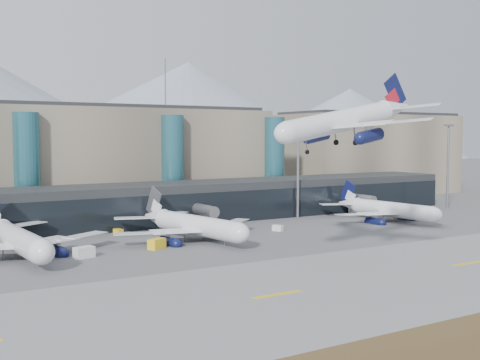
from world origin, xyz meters
name	(u,v)px	position (x,y,z in m)	size (l,w,h in m)	color
ground	(323,260)	(0.00, 0.00, 0.00)	(900.00, 900.00, 0.00)	#515154
runway_strip	(383,277)	(0.00, -15.00, 0.02)	(400.00, 40.00, 0.04)	slate
runway_markings	(383,277)	(0.00, -15.00, 0.05)	(128.00, 1.00, 0.02)	gold
concourse	(182,202)	(-0.02, 57.73, 4.97)	(170.00, 27.00, 10.00)	black
terminal_main	(52,160)	(-25.00, 90.00, 15.44)	(130.00, 30.00, 31.00)	gray
terminal_east	(369,154)	(95.00, 90.00, 15.44)	(70.00, 30.00, 31.00)	gray
teal_towers	(105,166)	(-14.99, 74.01, 14.01)	(116.40, 19.40, 46.00)	#27606D
mountain_ridge	(10,104)	(15.97, 380.00, 45.74)	(910.00, 400.00, 110.00)	gray
lightmast_mid	(298,165)	(30.00, 48.00, 14.42)	(3.00, 1.20, 25.60)	slate
lightmast_right	(448,162)	(80.00, 40.00, 14.42)	(3.00, 1.20, 25.60)	slate
hero_jet	(352,114)	(1.14, -6.03, 25.65)	(31.78, 32.20, 10.40)	silver
jet_parked_left	(14,231)	(-46.04, 32.53, 4.61)	(37.81, 37.08, 12.20)	silver
jet_parked_mid	(187,218)	(-10.79, 32.48, 4.51)	(36.46, 36.94, 11.93)	silver
jet_parked_right	(382,204)	(45.71, 32.40, 4.22)	(34.50, 34.17, 11.16)	silver
veh_a	(84,252)	(-35.54, 24.11, 1.00)	(3.56, 2.00, 2.00)	silver
veh_b	(118,232)	(-21.38, 45.83, 0.64)	(2.21, 1.36, 1.28)	yellow
veh_d	(353,211)	(48.00, 46.00, 0.91)	(3.19, 1.71, 1.82)	silver
veh_e	(401,213)	(56.01, 35.46, 0.85)	(3.01, 1.71, 1.71)	yellow
veh_g	(278,228)	(12.21, 31.68, 0.69)	(2.36, 1.37, 1.37)	silver
veh_h	(157,244)	(-20.80, 25.38, 1.00)	(3.62, 1.90, 2.00)	yellow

